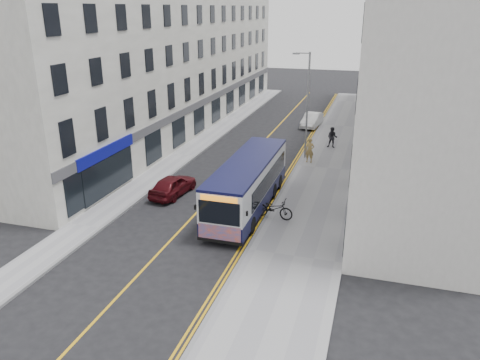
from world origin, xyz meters
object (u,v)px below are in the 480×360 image
Objects in this scene: pedestrian_near at (310,150)px; pedestrian_far at (332,137)px; streetlamp at (306,102)px; city_bus at (248,183)px; car_maroon at (173,185)px; bicycle at (274,208)px; car_white at (312,120)px.

pedestrian_far is at bearing 80.77° from pedestrian_near.
streetlamp reaches higher than city_bus.
car_maroon is (-6.55, -9.66, -3.73)m from streetlamp.
car_maroon is (-6.78, 1.77, -0.04)m from bicycle.
car_white is at bearing 103.28° from pedestrian_near.
bicycle is 1.27× the size of pedestrian_far.
car_white is at bearing 88.42° from city_bus.
pedestrian_far is (1.18, 4.41, -0.06)m from pedestrian_near.
city_bus is 9.52m from pedestrian_near.
car_white is (0.58, 20.88, -0.93)m from city_bus.
pedestrian_near is 0.45× the size of car_white.
bicycle is 1.18× the size of pedestrian_near.
city_bus is 20.91m from car_white.
streetlamp is 3.69× the size of bicycle.
bicycle is 14.88m from pedestrian_far.
city_bus reaches higher than pedestrian_near.
pedestrian_near is at bearing 4.53° from bicycle.
pedestrian_near is at bearing -77.24° from car_white.
pedestrian_near is 11.19m from car_maroon.
bicycle is 10.40m from pedestrian_near.
car_maroon reaches higher than bicycle.
pedestrian_near is 1.07× the size of pedestrian_far.
bicycle is (1.78, -1.13, -0.91)m from city_bus.
pedestrian_far is at bearing 76.44° from city_bus.
pedestrian_far is at bearing 62.53° from streetlamp.
pedestrian_near reaches higher than car_white.
city_bus is at bearing -86.39° from car_white.
streetlamp reaches higher than pedestrian_far.
car_white is (-1.20, 22.01, -0.02)m from bicycle.
city_bus is at bearing -98.53° from streetlamp.
streetlamp is 5.10m from pedestrian_far.
bicycle is 0.57× the size of car_maroon.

